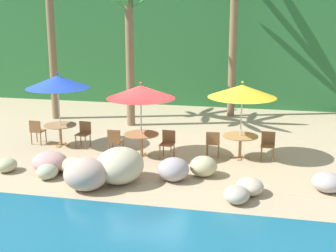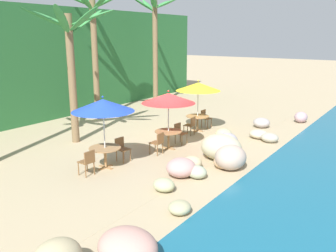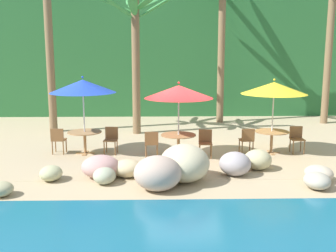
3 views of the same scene
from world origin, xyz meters
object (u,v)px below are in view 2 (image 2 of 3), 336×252
object	(u,v)px
chair_red_seaward	(179,132)
palm_tree_second	(70,49)
dining_table_red	(168,134)
umbrella_yellow	(198,87)
dining_table_blue	(105,151)
chair_blue_seaward	(122,147)
palm_tree_third	(94,33)
umbrella_red	(168,98)
chair_yellow_inland	(191,124)
dining_table_yellow	(198,118)
umbrella_blue	(103,105)
chair_blue_inland	(88,161)
palm_tree_fourth	(155,38)
chair_red_inland	(158,142)
chair_yellow_seaward	(205,117)

from	to	relation	value
chair_red_seaward	palm_tree_second	size ratio (longest dim) A/B	0.16
dining_table_red	umbrella_yellow	distance (m)	3.48
dining_table_blue	palm_tree_second	world-z (taller)	palm_tree_second
chair_blue_seaward	palm_tree_third	world-z (taller)	palm_tree_third
umbrella_red	umbrella_yellow	distance (m)	3.12
chair_blue_seaward	umbrella_red	world-z (taller)	umbrella_red
umbrella_red	dining_table_red	bearing A→B (deg)	0.00
palm_tree_third	chair_yellow_inland	bearing A→B (deg)	-90.24
dining_table_yellow	chair_yellow_inland	world-z (taller)	chair_yellow_inland
chair_red_seaward	chair_yellow_inland	xyz separation A→B (m)	(1.39, 0.29, 0.00)
palm_tree_third	dining_table_red	bearing A→B (deg)	-109.50
umbrella_blue	chair_yellow_inland	world-z (taller)	umbrella_blue
umbrella_red	dining_table_yellow	world-z (taller)	umbrella_red
umbrella_red	umbrella_yellow	xyz separation A→B (m)	(3.09, 0.46, 0.06)
chair_blue_inland	chair_yellow_inland	distance (m)	6.14
umbrella_red	chair_red_seaward	xyz separation A→B (m)	(0.85, 0.03, -1.57)
dining_table_blue	palm_tree_fourth	bearing A→B (deg)	28.36
umbrella_red	chair_yellow_inland	world-z (taller)	umbrella_red
chair_blue_seaward	chair_red_inland	bearing A→B (deg)	-26.62
dining_table_blue	dining_table_red	size ratio (longest dim) A/B	1.00
chair_yellow_inland	chair_red_seaward	bearing A→B (deg)	-168.36
dining_table_blue	umbrella_yellow	bearing A→B (deg)	-0.75
chair_yellow_seaward	palm_tree_fourth	distance (m)	7.36
dining_table_red	chair_red_inland	size ratio (longest dim) A/B	1.26
dining_table_blue	palm_tree_second	distance (m)	4.91
dining_table_red	palm_tree_third	world-z (taller)	palm_tree_third
chair_yellow_inland	palm_tree_third	distance (m)	7.33
dining_table_yellow	palm_tree_third	world-z (taller)	palm_tree_third
umbrella_red	chair_yellow_inland	distance (m)	2.76
chair_red_seaward	chair_red_inland	distance (m)	1.71
palm_tree_third	dining_table_yellow	bearing A→B (deg)	-82.19
palm_tree_third	palm_tree_fourth	world-z (taller)	palm_tree_fourth
palm_tree_second	dining_table_red	bearing A→B (deg)	-68.44
umbrella_yellow	chair_blue_seaward	bearing A→B (deg)	178.93
chair_red_seaward	chair_yellow_inland	size ratio (longest dim) A/B	1.00
umbrella_yellow	palm_tree_second	size ratio (longest dim) A/B	0.44
dining_table_yellow	dining_table_blue	bearing A→B (deg)	179.25
chair_yellow_seaward	palm_tree_third	xyz separation A→B (m)	(-1.67, 5.89, 4.07)
umbrella_red	chair_red_inland	xyz separation A→B (m)	(-0.85, -0.11, -1.57)
palm_tree_second	palm_tree_third	xyz separation A→B (m)	(3.78, 2.59, 0.65)
umbrella_yellow	palm_tree_fourth	size ratio (longest dim) A/B	0.36
umbrella_red	umbrella_yellow	size ratio (longest dim) A/B	0.98
dining_table_red	chair_blue_seaward	bearing A→B (deg)	165.64
chair_red_inland	palm_tree_fourth	distance (m)	10.71
dining_table_blue	chair_yellow_seaward	world-z (taller)	chair_yellow_seaward
chair_yellow_inland	palm_tree_fourth	distance (m)	8.38
umbrella_yellow	umbrella_red	bearing A→B (deg)	-171.52
umbrella_blue	umbrella_red	world-z (taller)	umbrella_blue
umbrella_yellow	chair_yellow_inland	xyz separation A→B (m)	(-0.84, -0.15, -1.64)
palm_tree_third	umbrella_blue	bearing A→B (deg)	-132.11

